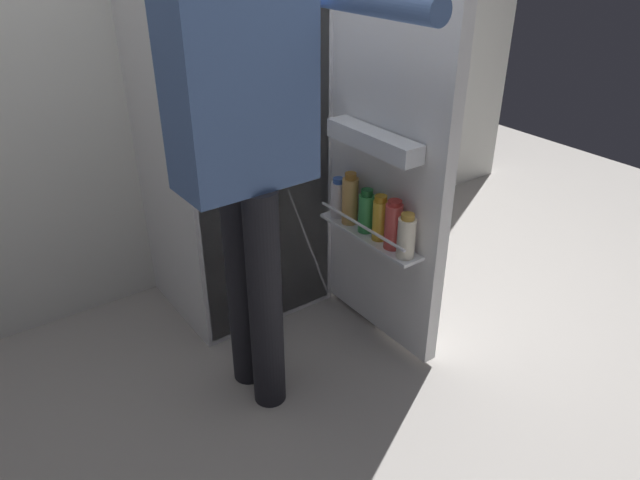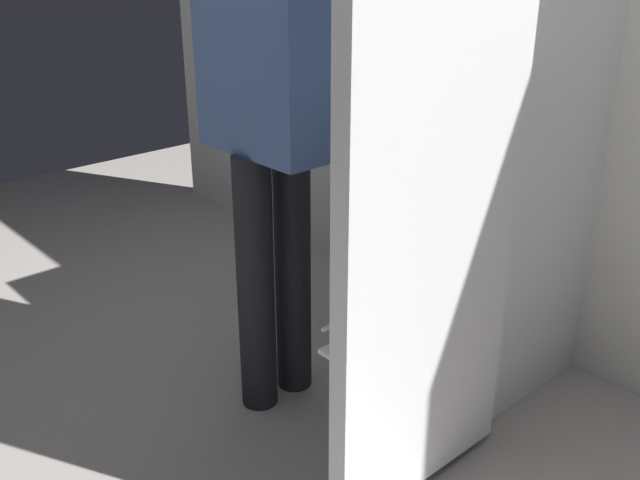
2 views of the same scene
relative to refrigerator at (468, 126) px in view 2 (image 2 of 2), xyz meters
The scene contains 3 objects.
ground_plane 1.02m from the refrigerator, 93.94° to the right, with size 6.30×6.30×0.00m, color gray.
refrigerator is the anchor object (origin of this frame).
person 0.65m from the refrigerator, 117.52° to the right, with size 0.56×0.76×1.73m.
Camera 2 is at (1.41, -1.40, 1.49)m, focal length 41.18 mm.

